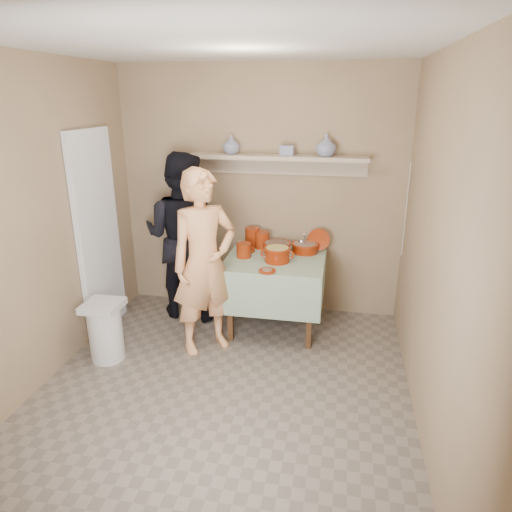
% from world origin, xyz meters
% --- Properties ---
extents(ground, '(3.50, 3.50, 0.00)m').
position_xyz_m(ground, '(0.00, 0.00, 0.00)').
color(ground, '#706358').
rests_on(ground, ground).
extents(tile_panel, '(0.06, 0.70, 2.00)m').
position_xyz_m(tile_panel, '(-1.46, 0.95, 1.00)').
color(tile_panel, silver).
rests_on(tile_panel, ground).
extents(plate_stack_a, '(0.15, 0.15, 0.20)m').
position_xyz_m(plate_stack_a, '(-0.05, 1.58, 0.86)').
color(plate_stack_a, maroon).
rests_on(plate_stack_a, serving_table).
extents(plate_stack_b, '(0.15, 0.15, 0.18)m').
position_xyz_m(plate_stack_b, '(0.06, 1.54, 0.85)').
color(plate_stack_b, maroon).
rests_on(plate_stack_b, serving_table).
extents(bowl_stack, '(0.15, 0.15, 0.15)m').
position_xyz_m(bowl_stack, '(-0.06, 1.22, 0.83)').
color(bowl_stack, maroon).
rests_on(bowl_stack, serving_table).
extents(empty_bowl, '(0.16, 0.16, 0.05)m').
position_xyz_m(empty_bowl, '(-0.07, 1.40, 0.78)').
color(empty_bowl, maroon).
rests_on(empty_bowl, serving_table).
extents(propped_lid, '(0.24, 0.12, 0.22)m').
position_xyz_m(propped_lid, '(0.65, 1.55, 0.88)').
color(propped_lid, maroon).
rests_on(propped_lid, serving_table).
extents(vase_right, '(0.26, 0.26, 0.21)m').
position_xyz_m(vase_right, '(0.68, 1.62, 1.82)').
color(vase_right, navy).
rests_on(vase_right, wall_shelf).
extents(vase_left, '(0.25, 0.25, 0.19)m').
position_xyz_m(vase_left, '(-0.27, 1.63, 1.81)').
color(vase_left, navy).
rests_on(vase_left, wall_shelf).
extents(ceramic_box, '(0.15, 0.11, 0.10)m').
position_xyz_m(ceramic_box, '(0.30, 1.62, 1.77)').
color(ceramic_box, navy).
rests_on(ceramic_box, wall_shelf).
extents(person_cook, '(0.74, 0.72, 1.71)m').
position_xyz_m(person_cook, '(-0.32, 0.74, 0.86)').
color(person_cook, '#E79E64').
rests_on(person_cook, ground).
extents(person_helper, '(0.91, 0.74, 1.76)m').
position_xyz_m(person_helper, '(-0.77, 1.42, 0.88)').
color(person_helper, black).
rests_on(person_helper, ground).
extents(room_shell, '(3.04, 3.54, 2.62)m').
position_xyz_m(room_shell, '(0.00, 0.00, 1.61)').
color(room_shell, '#967B5C').
rests_on(room_shell, ground).
extents(serving_table, '(0.97, 0.97, 0.76)m').
position_xyz_m(serving_table, '(0.25, 1.28, 0.64)').
color(serving_table, '#4C2D16').
rests_on(serving_table, ground).
extents(cazuela_meat_a, '(0.30, 0.30, 0.10)m').
position_xyz_m(cazuela_meat_a, '(0.23, 1.45, 0.82)').
color(cazuela_meat_a, '#681201').
rests_on(cazuela_meat_a, serving_table).
extents(cazuela_meat_b, '(0.28, 0.28, 0.10)m').
position_xyz_m(cazuela_meat_b, '(0.52, 1.48, 0.82)').
color(cazuela_meat_b, '#681201').
rests_on(cazuela_meat_b, serving_table).
extents(ladle, '(0.08, 0.26, 0.19)m').
position_xyz_m(ladle, '(0.48, 1.50, 0.87)').
color(ladle, silver).
rests_on(ladle, cazuela_meat_b).
extents(cazuela_rice, '(0.33, 0.25, 0.14)m').
position_xyz_m(cazuela_rice, '(0.28, 1.16, 0.85)').
color(cazuela_rice, '#681201').
rests_on(cazuela_rice, serving_table).
extents(front_plate, '(0.16, 0.16, 0.03)m').
position_xyz_m(front_plate, '(0.23, 0.87, 0.77)').
color(front_plate, maroon).
rests_on(front_plate, serving_table).
extents(wall_shelf, '(1.80, 0.25, 0.21)m').
position_xyz_m(wall_shelf, '(0.20, 1.65, 1.67)').
color(wall_shelf, tan).
rests_on(wall_shelf, room_shell).
extents(trash_bin, '(0.32, 0.32, 0.56)m').
position_xyz_m(trash_bin, '(-1.16, 0.37, 0.28)').
color(trash_bin, silver).
rests_on(trash_bin, ground).
extents(electrical_cord, '(0.01, 0.05, 0.90)m').
position_xyz_m(electrical_cord, '(1.47, 1.48, 1.25)').
color(electrical_cord, silver).
rests_on(electrical_cord, wall_shelf).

